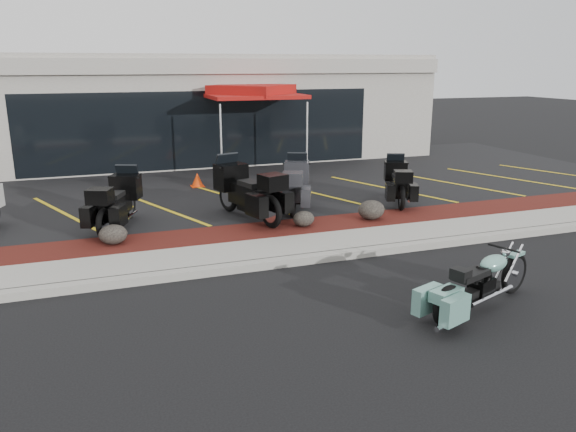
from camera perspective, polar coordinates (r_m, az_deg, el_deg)
name	(u,v)px	position (r m, az deg, el deg)	size (l,w,h in m)	color
ground	(326,279)	(10.01, 3.92, -6.40)	(90.00, 90.00, 0.00)	black
curb	(308,259)	(10.76, 2.02, -4.38)	(24.00, 0.25, 0.15)	gray
sidewalk	(295,248)	(11.37, 0.72, -3.26)	(24.00, 1.20, 0.15)	gray
mulch_bed	(276,232)	(12.45, -1.20, -1.59)	(24.00, 1.20, 0.16)	#39100D
upper_lot	(221,184)	(17.50, -6.81, 3.23)	(26.00, 9.60, 0.15)	black
dealership_building	(184,107)	(23.35, -10.49, 10.86)	(18.00, 8.16, 4.00)	gray
boulder_left	(113,234)	(11.83, -17.35, -1.79)	(0.57, 0.47, 0.40)	black
boulder_mid	(304,219)	(12.53, 1.60, -0.28)	(0.49, 0.41, 0.35)	black
boulder_right	(371,210)	(13.22, 8.46, 0.62)	(0.64, 0.53, 0.45)	black
hero_cruiser	(515,268)	(9.93, 22.03, -4.88)	(2.61, 0.66, 0.92)	#68A294
touring_black_front	(128,192)	(13.60, -15.92, 2.39)	(2.23, 0.85, 1.29)	black
touring_black_mid	(228,183)	(13.79, -6.12, 3.40)	(2.49, 0.95, 1.45)	black
touring_grey	(297,177)	(14.78, 0.94, 4.00)	(2.25, 0.86, 1.31)	#313136
touring_black_rear	(395,175)	(15.57, 10.79, 4.10)	(2.06, 0.79, 1.20)	black
traffic_cone	(197,180)	(16.88, -9.20, 3.65)	(0.36, 0.36, 0.41)	red
popup_canopy	(252,93)	(19.23, -3.68, 12.39)	(3.55, 3.55, 2.85)	silver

